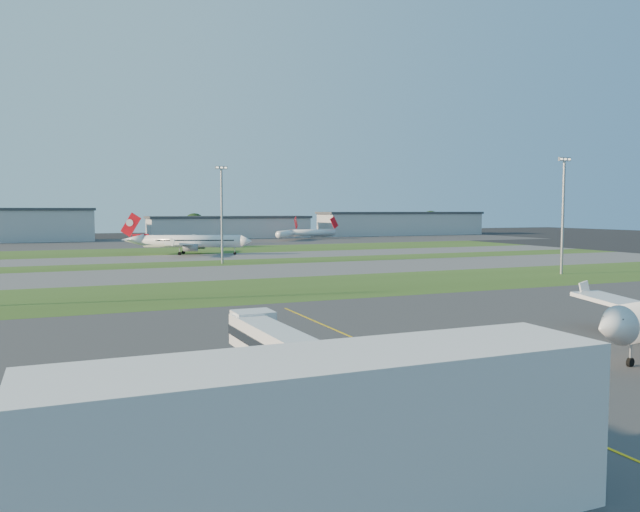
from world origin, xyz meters
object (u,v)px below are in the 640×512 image
mini_jet_far (312,232)px  airliner_taxiing (192,242)px  light_mast_centre (222,208)px  jet_bridge (302,360)px  light_mast_east (563,208)px  mini_jet_near (288,233)px

mini_jet_far → airliner_taxiing: bearing=-141.9°
airliner_taxiing → light_mast_centre: 37.67m
jet_bridge → light_mast_centre: size_ratio=1.04×
jet_bridge → mini_jet_far: bearing=67.8°
mini_jet_far → light_mast_centre: bearing=-131.7°
jet_bridge → mini_jet_far: mini_jet_far is taller
light_mast_centre → light_mast_east: bearing=-41.6°
airliner_taxiing → light_mast_east: bearing=147.6°
light_mast_centre → airliner_taxiing: bearing=91.7°
mini_jet_near → light_mast_centre: size_ratio=0.92×
mini_jet_near → airliner_taxiing: bearing=179.7°
jet_bridge → light_mast_centre: light_mast_centre is taller
light_mast_centre → light_mast_east: same height
jet_bridge → airliner_taxiing: (23.75, 159.37, 0.21)m
airliner_taxiing → mini_jet_far: 112.63m
airliner_taxiing → mini_jet_near: (60.14, 76.53, -0.93)m
mini_jet_far → light_mast_centre: light_mast_centre is taller
jet_bridge → mini_jet_far: (99.18, 243.01, -0.73)m
airliner_taxiing → light_mast_east: (64.06, -92.14, 10.60)m
mini_jet_near → light_mast_centre: bearing=-169.8°
jet_bridge → light_mast_east: size_ratio=1.04×
mini_jet_far → light_mast_east: light_mast_east is taller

